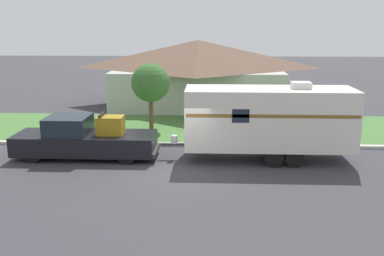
% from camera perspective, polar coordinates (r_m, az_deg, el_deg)
% --- Properties ---
extents(ground_plane, '(120.00, 120.00, 0.00)m').
position_cam_1_polar(ground_plane, '(17.39, -1.81, -5.90)').
color(ground_plane, '#38383D').
extents(curb_strip, '(80.00, 0.30, 0.14)m').
position_cam_1_polar(curb_strip, '(20.92, -1.05, -2.23)').
color(curb_strip, beige).
rests_on(curb_strip, ground_plane).
extents(lawn_strip, '(80.00, 7.00, 0.03)m').
position_cam_1_polar(lawn_strip, '(24.46, -0.53, 0.03)').
color(lawn_strip, '#477538').
rests_on(lawn_strip, ground_plane).
extents(house_across_street, '(12.53, 8.62, 4.66)m').
position_cam_1_polar(house_across_street, '(31.14, 0.80, 7.54)').
color(house_across_street, '#B2B2A8').
rests_on(house_across_street, ground_plane).
extents(pickup_truck, '(6.31, 2.04, 2.01)m').
position_cam_1_polar(pickup_truck, '(19.61, -14.19, -1.46)').
color(pickup_truck, black).
rests_on(pickup_truck, ground_plane).
extents(travel_trailer, '(8.31, 2.26, 3.45)m').
position_cam_1_polar(travel_trailer, '(18.72, 10.22, 1.28)').
color(travel_trailer, black).
rests_on(travel_trailer, ground_plane).
extents(mailbox, '(0.48, 0.20, 1.33)m').
position_cam_1_polar(mailbox, '(21.91, 10.10, 0.86)').
color(mailbox, brown).
rests_on(mailbox, ground_plane).
extents(tree_in_yard, '(2.13, 2.13, 3.72)m').
position_cam_1_polar(tree_in_yard, '(23.73, -5.57, 5.98)').
color(tree_in_yard, brown).
rests_on(tree_in_yard, ground_plane).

